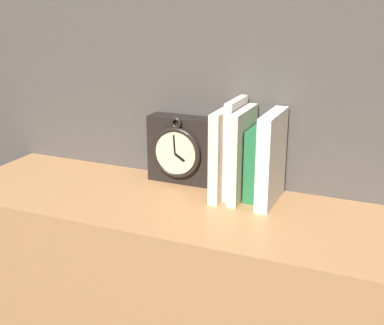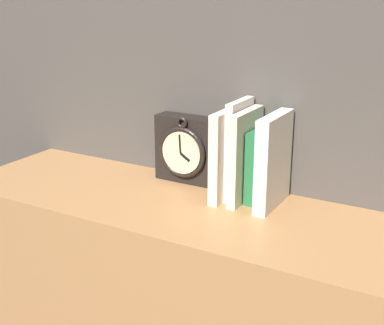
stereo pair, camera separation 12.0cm
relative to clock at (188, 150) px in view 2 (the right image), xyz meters
The scene contains 6 objects.
clock is the anchor object (origin of this frame).
book_slot0_cream 0.14m from the clock, 17.88° to the right, with size 0.02×0.15×0.21m.
book_slot1_white 0.16m from the clock, ahead, with size 0.02×0.12×0.23m.
book_slot2_cream 0.18m from the clock, 13.08° to the right, with size 0.02×0.15×0.22m.
book_slot3_green 0.21m from the clock, ahead, with size 0.04×0.11×0.17m.
book_slot4_white 0.25m from the clock, ahead, with size 0.03×0.15×0.21m.
Camera 2 is at (0.56, -0.99, 1.21)m, focal length 50.00 mm.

